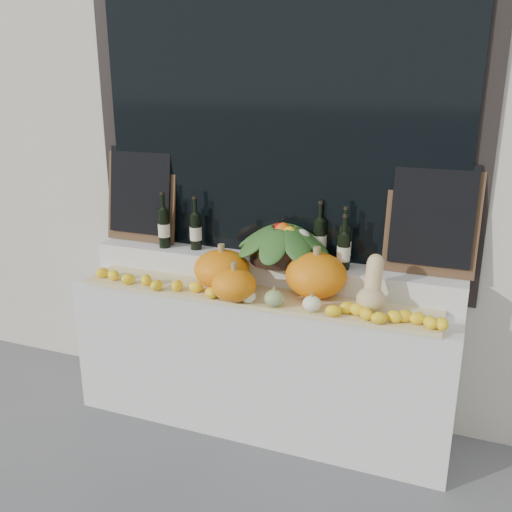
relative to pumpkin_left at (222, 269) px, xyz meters
The scene contains 18 objects.
storefront_facade 1.48m from the pumpkin_left, 74.80° to the left, with size 7.00×0.94×4.50m.
display_sill 0.62m from the pumpkin_left, 19.21° to the left, with size 2.30×0.55×0.88m, color silver.
rear_tier 0.32m from the pumpkin_left, 46.19° to the left, with size 2.30×0.25×0.16m, color silver.
straw_bedding 0.25m from the pumpkin_left, 12.95° to the right, with size 2.10×0.32×0.03m, color tan.
pumpkin_left is the anchor object (origin of this frame).
pumpkin_right 0.56m from the pumpkin_left, ahead, with size 0.35×0.35×0.25m, color orange.
pumpkin_center 0.23m from the pumpkin_left, 48.52° to the right, with size 0.25×0.25×0.18m, color orange.
butternut_squash 0.89m from the pumpkin_left, ahead, with size 0.15×0.21×0.29m.
decorative_gourds 0.33m from the pumpkin_left, 31.07° to the right, with size 0.62×0.12×0.15m.
lemon_heap 0.28m from the pumpkin_left, 36.46° to the right, with size 2.20×0.16×0.06m, color yellow, non-canonical shape.
produce_bowl 0.40m from the pumpkin_left, 34.36° to the left, with size 0.61×0.61×0.24m.
wine_bottle_far_left 0.55m from the pumpkin_left, 158.45° to the left, with size 0.08×0.08×0.36m.
wine_bottle_near_left 0.39m from the pumpkin_left, 140.65° to the left, with size 0.08×0.08×0.34m.
wine_bottle_tall 0.61m from the pumpkin_left, 30.10° to the left, with size 0.08×0.08×0.36m.
wine_bottle_near_right 0.73m from the pumpkin_left, 18.80° to the left, with size 0.08×0.08×0.36m.
wine_bottle_far_right 0.72m from the pumpkin_left, 15.20° to the left, with size 0.08×0.08×0.32m.
chalkboard_left 0.84m from the pumpkin_left, 157.73° to the left, with size 0.50×0.12×0.62m.
chalkboard_right 1.22m from the pumpkin_left, 14.23° to the left, with size 0.50×0.12×0.62m.
Camera 1 is at (1.10, -1.42, 2.12)m, focal length 40.00 mm.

